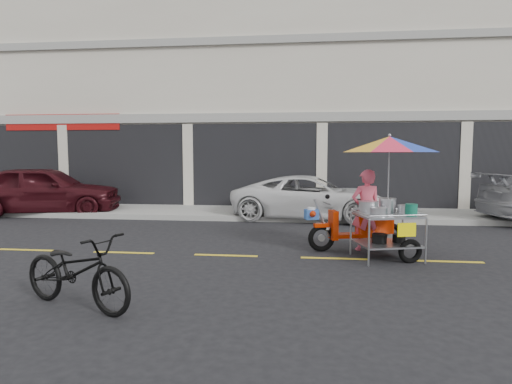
# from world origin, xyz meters

# --- Properties ---
(ground) EXTENTS (90.00, 90.00, 0.00)m
(ground) POSITION_xyz_m (0.00, 0.00, 0.00)
(ground) COLOR black
(sidewalk) EXTENTS (45.00, 3.00, 0.15)m
(sidewalk) POSITION_xyz_m (0.00, 5.50, 0.07)
(sidewalk) COLOR gray
(sidewalk) RESTS_ON ground
(shophouse_block) EXTENTS (36.00, 8.11, 10.40)m
(shophouse_block) POSITION_xyz_m (2.82, 10.59, 4.24)
(shophouse_block) COLOR beige
(shophouse_block) RESTS_ON ground
(centerline) EXTENTS (42.00, 0.10, 0.01)m
(centerline) POSITION_xyz_m (0.00, 0.00, 0.00)
(centerline) COLOR gold
(centerline) RESTS_ON ground
(maroon_sedan) EXTENTS (4.83, 2.86, 1.54)m
(maroon_sedan) POSITION_xyz_m (-8.62, 4.70, 0.77)
(maroon_sedan) COLOR black
(maroon_sedan) RESTS_ON ground
(white_pickup) EXTENTS (4.78, 2.63, 1.27)m
(white_pickup) POSITION_xyz_m (-0.35, 4.70, 0.63)
(white_pickup) COLOR silver
(white_pickup) RESTS_ON ground
(near_bicycle) EXTENTS (1.90, 1.24, 0.94)m
(near_bicycle) POSITION_xyz_m (-3.32, -2.89, 0.47)
(near_bicycle) COLOR black
(near_bicycle) RESTS_ON ground
(food_vendor_rig) EXTENTS (2.58, 2.12, 2.27)m
(food_vendor_rig) POSITION_xyz_m (0.83, 0.38, 1.43)
(food_vendor_rig) COLOR black
(food_vendor_rig) RESTS_ON ground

